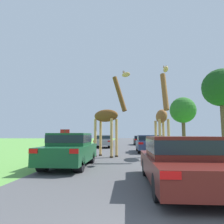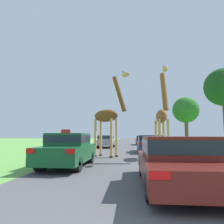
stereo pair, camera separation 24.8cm
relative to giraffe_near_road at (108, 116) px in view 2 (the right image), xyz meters
The scene contains 12 objects.
road 18.61m from the giraffe_near_road, 84.88° to the left, with size 7.69×120.00×0.00m.
giraffe_near_road is the anchor object (origin of this frame).
giraffe_companion 3.35m from the giraffe_near_road, 10.43° to the right, with size 0.72×2.83×5.24m.
car_lead_maroon 7.73m from the giraffe_near_road, 69.12° to the right, with size 1.96×4.41×1.32m.
car_queue_right 10.13m from the giraffe_near_road, 65.95° to the left, with size 1.71×4.25×1.36m.
car_queue_left 5.16m from the giraffe_near_road, 51.64° to the left, with size 1.97×4.16×1.35m.
car_far_ahead 16.40m from the giraffe_near_road, 79.02° to the left, with size 1.77×4.16×1.27m.
car_verge_right 9.61m from the giraffe_near_road, 97.72° to the left, with size 1.79×3.93×1.36m.
car_rear_follower 4.56m from the giraffe_near_road, 108.04° to the right, with size 1.71×4.07×1.44m.
tree_centre_back 24.84m from the giraffe_near_road, 63.75° to the left, with size 4.42×4.42×7.84m.
tree_right_cluster 13.53m from the giraffe_near_road, 35.25° to the left, with size 3.76×3.76×7.97m.
sign_post 4.19m from the giraffe_near_road, 149.50° to the left, with size 0.70×0.08×1.78m.
Camera 2 is at (-0.25, -0.99, 1.36)m, focal length 32.00 mm.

